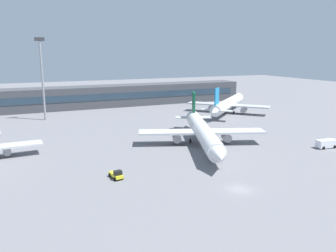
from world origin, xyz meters
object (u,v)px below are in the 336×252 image
(airplane_far, at_px, (229,104))
(airplane_near, at_px, (203,132))
(baggage_tug_yellow, at_px, (116,174))
(service_van_white, at_px, (326,144))
(floodlight_tower_west, at_px, (42,74))

(airplane_far, bearing_deg, airplane_near, -131.09)
(airplane_far, relative_size, baggage_tug_yellow, 9.51)
(baggage_tug_yellow, bearing_deg, airplane_far, 41.14)
(service_van_white, xyz_separation_m, floodlight_tower_west, (-60.60, 66.38, 15.01))
(airplane_near, height_order, service_van_white, airplane_near)
(airplane_far, relative_size, service_van_white, 6.71)
(floodlight_tower_west, bearing_deg, airplane_far, -11.22)
(airplane_near, relative_size, baggage_tug_yellow, 11.86)
(baggage_tug_yellow, distance_m, floodlight_tower_west, 67.87)
(airplane_near, distance_m, service_van_white, 30.73)
(airplane_near, bearing_deg, baggage_tug_yellow, -152.13)
(baggage_tug_yellow, bearing_deg, airplane_near, 27.87)
(airplane_near, height_order, floodlight_tower_west, floodlight_tower_west)
(airplane_near, relative_size, service_van_white, 8.37)
(baggage_tug_yellow, distance_m, service_van_white, 53.41)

